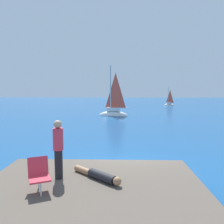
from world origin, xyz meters
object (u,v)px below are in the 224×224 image
person_sunbather (99,175)px  person_standing (58,148)px  beach_chair (39,173)px  sailboat_far (169,104)px  sailboat_near (113,113)px

person_sunbather → person_standing: person_standing is taller
beach_chair → sailboat_far: bearing=138.0°
person_standing → beach_chair: (-0.28, -0.80, -0.42)m
sailboat_far → beach_chair: size_ratio=5.01×
sailboat_far → beach_chair: 42.11m
person_standing → beach_chair: 0.94m
sailboat_near → sailboat_far: bearing=-115.0°
person_sunbather → beach_chair: beach_chair is taller
sailboat_near → person_standing: 21.86m
sailboat_far → person_standing: 41.28m
person_sunbather → person_standing: (-1.11, 0.06, 0.75)m
person_sunbather → sailboat_near: bearing=-48.2°
sailboat_near → person_standing: sailboat_near is taller
sailboat_near → person_standing: (-1.14, -21.79, 1.33)m
sailboat_near → beach_chair: sailboat_near is taller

